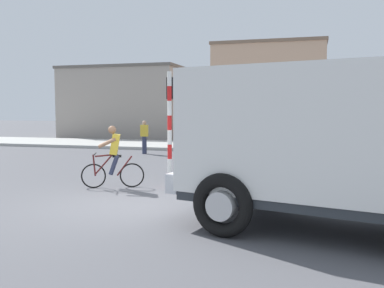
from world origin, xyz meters
name	(u,v)px	position (x,y,z in m)	size (l,w,h in m)	color
ground_plane	(124,203)	(0.00, 0.00, 0.00)	(120.00, 120.00, 0.00)	#56565B
sidewalk_far	(235,147)	(0.00, 14.50, 0.08)	(80.00, 5.00, 0.16)	#ADADA8
truck_foreground	(335,138)	(4.54, -1.04, 1.67)	(5.83, 3.71, 2.90)	white
cyclist	(113,157)	(-1.12, 1.70, 0.86)	(1.61, 0.77, 1.72)	black
traffic_light_pole	(170,113)	(0.37, 2.26, 2.07)	(0.24, 0.43, 3.20)	red
car_red_near	(379,142)	(6.85, 10.05, 0.82)	(4.15, 2.18, 1.60)	#1E2328
pedestrian_near_kerb	(144,137)	(-3.70, 10.26, 0.85)	(0.34, 0.22, 1.62)	#2D334C
building_corner_left	(130,103)	(-9.62, 21.84, 2.67)	(9.07, 7.05, 5.33)	#9E9389
building_mid_block	(271,93)	(1.28, 21.61, 3.29)	(7.42, 6.58, 6.58)	tan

